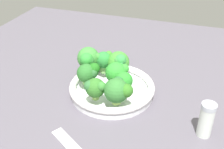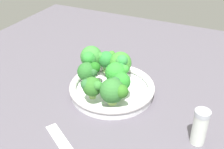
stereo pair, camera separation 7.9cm
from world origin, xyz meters
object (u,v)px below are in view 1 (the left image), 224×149
Objects in this scene: broccoli_floret_7 at (104,60)px; broccoli_floret_0 at (95,88)px; broccoli_floret_6 at (118,73)px; broccoli_floret_5 at (123,82)px; broccoli_floret_1 at (89,72)px; broccoli_floret_2 at (119,62)px; pepper_shaker at (206,120)px; bowl at (112,89)px; broccoli_floret_3 at (118,90)px; broccoli_floret_4 at (88,59)px.

broccoli_floret_0 is at bearing -79.05° from broccoli_floret_7.
broccoli_floret_0 is 0.88× the size of broccoli_floret_6.
broccoli_floret_1 is at bearing 167.81° from broccoli_floret_5.
broccoli_floret_1 is 9.60cm from broccoli_floret_2.
pepper_shaker is (21.74, -4.88, -2.89)cm from broccoli_floret_5.
broccoli_floret_5 is at bearing -47.00° from broccoli_floret_7.
broccoli_floret_2 reaches higher than broccoli_floret_5.
broccoli_floret_7 is at bearing 133.00° from broccoli_floret_5.
broccoli_floret_0 is at bearing -56.26° from broccoli_floret_1.
broccoli_floret_1 is 10.78cm from broccoli_floret_5.
broccoli_floret_1 reaches higher than bowl.
broccoli_floret_0 is 7.51cm from broccoli_floret_5.
broccoli_floret_3 is at bearing -72.98° from broccoli_floret_6.
pepper_shaker is at bearing -25.08° from broccoli_floret_7.
broccoli_floret_5 is (6.09, 4.37, 0.34)cm from broccoli_floret_0.
broccoli_floret_0 is 13.85cm from broccoli_floret_2.
broccoli_floret_7 is (4.17, 1.90, -0.69)cm from broccoli_floret_4.
broccoli_floret_1 is 0.79× the size of broccoli_floret_4.
bowl is at bearing -93.26° from broccoli_floret_2.
bowl is 8.15cm from broccoli_floret_5.
broccoli_floret_4 reaches higher than broccoli_floret_6.
broccoli_floret_2 is 4.73cm from broccoli_floret_7.
broccoli_floret_1 is at bearing 123.74° from broccoli_floret_0.
pepper_shaker is (32.27, -7.16, -2.51)cm from broccoli_floret_1.
broccoli_floret_1 is at bearing 148.89° from broccoli_floret_3.
broccoli_floret_2 is at bearing 81.41° from broccoli_floret_0.
broccoli_floret_5 is at bearing -30.09° from broccoli_floret_4.
broccoli_floret_2 is at bearing 151.15° from pepper_shaker.
broccoli_floret_7 is (-8.76, 9.39, 0.15)cm from broccoli_floret_5.
broccoli_floret_2 reaches higher than broccoli_floret_7.
broccoli_floret_0 is at bearing -111.84° from broccoli_floret_6.
broccoli_floret_5 is (10.53, -2.27, 0.38)cm from broccoli_floret_1.
broccoli_floret_0 is 0.96× the size of broccoli_floret_1.
bowl is 3.36× the size of broccoli_floret_2.
broccoli_floret_7 is at bearing 76.01° from broccoli_floret_1.
broccoli_floret_3 is at bearing -31.11° from broccoli_floret_1.
broccoli_floret_6 is at bearing -17.46° from broccoli_floret_4.
broccoli_floret_4 reaches higher than broccoli_floret_5.
broccoli_floret_4 is at bearing -155.47° from broccoli_floret_7.
broccoli_floret_0 is 0.82× the size of broccoli_floret_2.
broccoli_floret_6 is at bearing 68.16° from broccoli_floret_0.
broccoli_floret_1 is at bearing -132.74° from broccoli_floret_2.
bowl is 3.91× the size of broccoli_floret_1.
bowl is at bearing 161.20° from pepper_shaker.
bowl is 5.82cm from broccoli_floret_6.
broccoli_floret_5 is at bearing -12.19° from broccoli_floret_1.
broccoli_floret_1 is 0.96× the size of broccoli_floret_5.
broccoli_floret_4 is at bearing 119.94° from broccoli_floret_0.
broccoli_floret_0 is at bearing -144.37° from broccoli_floret_5.
broccoli_floret_4 is 0.88× the size of pepper_shaker.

